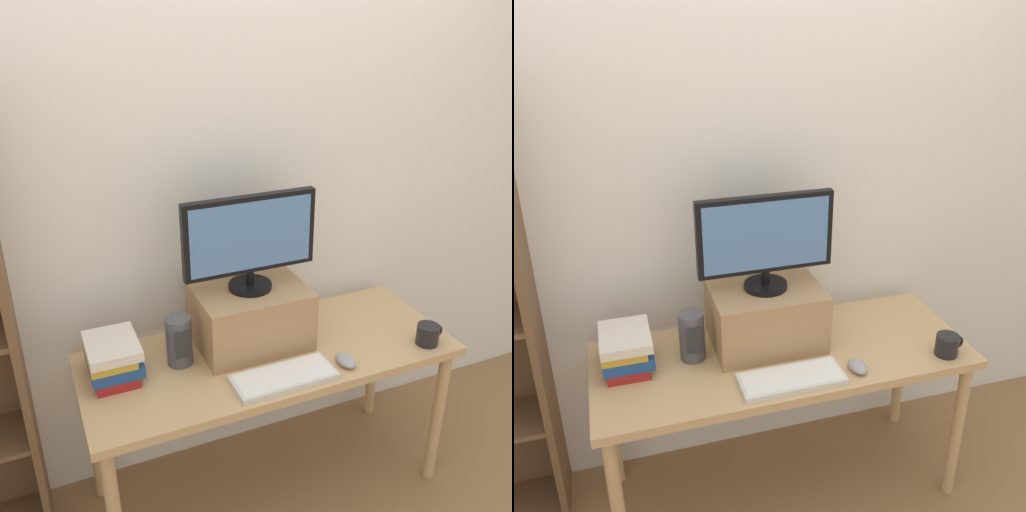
% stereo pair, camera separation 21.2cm
% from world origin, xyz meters
% --- Properties ---
extents(ground_plane, '(12.00, 12.00, 0.00)m').
position_xyz_m(ground_plane, '(0.00, 0.00, 0.00)').
color(ground_plane, olive).
extents(back_wall, '(7.00, 0.08, 2.60)m').
position_xyz_m(back_wall, '(0.00, 0.39, 1.30)').
color(back_wall, silver).
rests_on(back_wall, ground_plane).
extents(desk, '(1.49, 0.59, 0.71)m').
position_xyz_m(desk, '(0.00, 0.00, 0.63)').
color(desk, tan).
rests_on(desk, ground_plane).
extents(riser_box, '(0.43, 0.33, 0.25)m').
position_xyz_m(riser_box, '(-0.04, 0.10, 0.83)').
color(riser_box, '#A87F56').
rests_on(riser_box, desk).
extents(computer_monitor, '(0.53, 0.17, 0.38)m').
position_xyz_m(computer_monitor, '(-0.04, 0.10, 1.16)').
color(computer_monitor, black).
rests_on(computer_monitor, riser_box).
extents(keyboard, '(0.39, 0.16, 0.02)m').
position_xyz_m(keyboard, '(-0.03, -0.19, 0.72)').
color(keyboard, silver).
rests_on(keyboard, desk).
extents(computer_mouse, '(0.06, 0.10, 0.04)m').
position_xyz_m(computer_mouse, '(0.23, -0.20, 0.72)').
color(computer_mouse, '#99999E').
rests_on(computer_mouse, desk).
extents(book_stack, '(0.19, 0.26, 0.15)m').
position_xyz_m(book_stack, '(-0.60, 0.08, 0.78)').
color(book_stack, maroon).
rests_on(book_stack, desk).
extents(coffee_mug, '(0.12, 0.09, 0.08)m').
position_xyz_m(coffee_mug, '(0.61, -0.20, 0.75)').
color(coffee_mug, black).
rests_on(coffee_mug, desk).
extents(desk_speaker, '(0.10, 0.10, 0.20)m').
position_xyz_m(desk_speaker, '(-0.35, 0.07, 0.81)').
color(desk_speaker, '#4C4C51').
rests_on(desk_speaker, desk).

